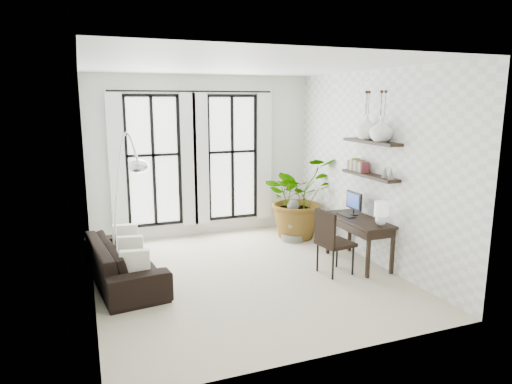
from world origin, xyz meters
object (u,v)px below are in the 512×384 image
plant (298,197)px  arc_lamp (127,175)px  buddha (293,223)px  sofa (124,261)px  desk_chair (331,238)px  desk (361,222)px

plant → arc_lamp: (-3.37, -1.21, 0.82)m
buddha → sofa: bearing=-163.8°
sofa → arc_lamp: arc_lamp is taller
desk_chair → buddha: desk_chair is taller
desk → buddha: bearing=105.9°
sofa → plant: plant is taller
desk → buddha: desk is taller
desk_chair → buddha: size_ratio=1.27×
desk → desk_chair: 0.72m
sofa → plant: 3.70m
desk_chair → arc_lamp: (-2.96, 0.81, 1.05)m
arc_lamp → sofa: bearing=153.9°
desk → desk_chair: bearing=-162.8°
plant → buddha: (-0.20, -0.20, -0.48)m
plant → desk: size_ratio=1.24×
desk → desk_chair: size_ratio=1.27×
desk_chair → arc_lamp: arc_lamp is taller
plant → desk_chair: 2.08m
sofa → buddha: (3.29, 0.95, 0.03)m
sofa → buddha: size_ratio=2.67×
desk_chair → buddha: (0.21, 1.82, -0.25)m
plant → buddha: size_ratio=2.00×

